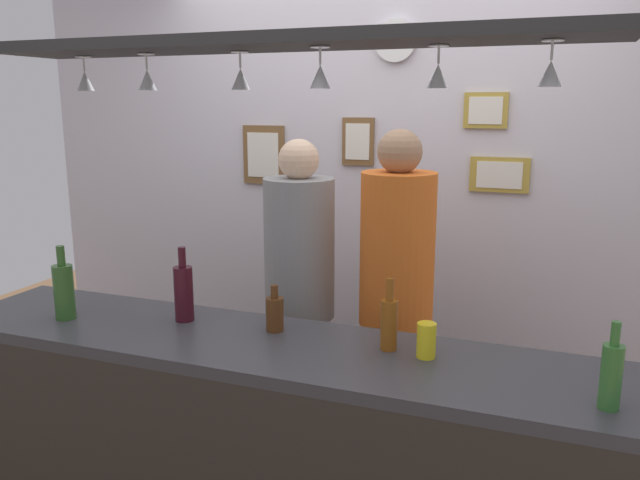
% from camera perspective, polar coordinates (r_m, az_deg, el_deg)
% --- Properties ---
extents(back_wall, '(4.40, 0.06, 2.60)m').
position_cam_1_polar(back_wall, '(3.57, 5.73, 4.06)').
color(back_wall, silver).
rests_on(back_wall, ground_plane).
extents(bar_counter, '(2.70, 0.55, 0.96)m').
position_cam_1_polar(bar_counter, '(2.33, -5.50, -17.48)').
color(bar_counter, '#38383D').
rests_on(bar_counter, ground_plane).
extents(overhead_glass_rack, '(2.20, 0.36, 0.04)m').
position_cam_1_polar(overhead_glass_rack, '(2.22, -3.85, 17.41)').
color(overhead_glass_rack, black).
extents(hanging_wineglass_far_left, '(0.07, 0.07, 0.13)m').
position_cam_1_polar(hanging_wineglass_far_left, '(2.73, -20.43, 13.37)').
color(hanging_wineglass_far_left, silver).
rests_on(hanging_wineglass_far_left, overhead_glass_rack).
extents(hanging_wineglass_left, '(0.07, 0.07, 0.13)m').
position_cam_1_polar(hanging_wineglass_left, '(2.51, -15.31, 13.86)').
color(hanging_wineglass_left, silver).
rests_on(hanging_wineglass_left, overhead_glass_rack).
extents(hanging_wineglass_center_left, '(0.07, 0.07, 0.13)m').
position_cam_1_polar(hanging_wineglass_center_left, '(2.35, -7.18, 14.32)').
color(hanging_wineglass_center_left, silver).
rests_on(hanging_wineglass_center_left, overhead_glass_rack).
extents(hanging_wineglass_center, '(0.07, 0.07, 0.13)m').
position_cam_1_polar(hanging_wineglass_center, '(2.12, 0.02, 14.64)').
color(hanging_wineglass_center, silver).
rests_on(hanging_wineglass_center, overhead_glass_rack).
extents(hanging_wineglass_center_right, '(0.07, 0.07, 0.13)m').
position_cam_1_polar(hanging_wineglass_center_right, '(2.11, 10.59, 14.45)').
color(hanging_wineglass_center_right, silver).
rests_on(hanging_wineglass_center_right, overhead_glass_rack).
extents(hanging_wineglass_right, '(0.07, 0.07, 0.13)m').
position_cam_1_polar(hanging_wineglass_right, '(2.01, 20.07, 14.04)').
color(hanging_wineglass_right, silver).
rests_on(hanging_wineglass_right, overhead_glass_rack).
extents(person_left_grey_shirt, '(0.34, 0.34, 1.64)m').
position_cam_1_polar(person_left_grey_shirt, '(3.07, -1.86, -3.15)').
color(person_left_grey_shirt, '#2D334C').
rests_on(person_left_grey_shirt, ground_plane).
extents(person_middle_orange_shirt, '(0.34, 0.34, 1.70)m').
position_cam_1_polar(person_middle_orange_shirt, '(2.92, 6.91, -3.37)').
color(person_middle_orange_shirt, '#2D334C').
rests_on(person_middle_orange_shirt, ground_plane).
extents(bottle_beer_amber_tall, '(0.06, 0.06, 0.26)m').
position_cam_1_polar(bottle_beer_amber_tall, '(2.24, 6.24, -7.39)').
color(bottle_beer_amber_tall, brown).
rests_on(bottle_beer_amber_tall, bar_counter).
extents(bottle_beer_green_import, '(0.06, 0.06, 0.26)m').
position_cam_1_polar(bottle_beer_green_import, '(2.00, 24.79, -10.94)').
color(bottle_beer_green_import, '#336B2D').
rests_on(bottle_beer_green_import, bar_counter).
extents(bottle_beer_brown_stubby, '(0.07, 0.07, 0.18)m').
position_cam_1_polar(bottle_beer_brown_stubby, '(2.42, -4.11, -6.57)').
color(bottle_beer_brown_stubby, '#512D14').
rests_on(bottle_beer_brown_stubby, bar_counter).
extents(bottle_champagne_green, '(0.08, 0.08, 0.30)m').
position_cam_1_polar(bottle_champagne_green, '(2.73, -22.11, -4.21)').
color(bottle_champagne_green, '#2D5623').
rests_on(bottle_champagne_green, bar_counter).
extents(bottle_wine_dark_red, '(0.08, 0.08, 0.30)m').
position_cam_1_polar(bottle_wine_dark_red, '(2.57, -12.20, -4.59)').
color(bottle_wine_dark_red, '#380F19').
rests_on(bottle_wine_dark_red, bar_counter).
extents(drink_can, '(0.07, 0.07, 0.12)m').
position_cam_1_polar(drink_can, '(2.20, 9.57, -8.91)').
color(drink_can, yellow).
rests_on(drink_can, bar_counter).
extents(picture_frame_lower_pair, '(0.30, 0.02, 0.18)m').
position_cam_1_polar(picture_frame_lower_pair, '(3.40, 15.88, 5.68)').
color(picture_frame_lower_pair, '#B29338').
rests_on(picture_frame_lower_pair, back_wall).
extents(picture_frame_caricature, '(0.26, 0.02, 0.34)m').
position_cam_1_polar(picture_frame_caricature, '(3.75, -5.10, 7.66)').
color(picture_frame_caricature, brown).
rests_on(picture_frame_caricature, back_wall).
extents(picture_frame_upper_small, '(0.22, 0.02, 0.18)m').
position_cam_1_polar(picture_frame_upper_small, '(3.39, 14.73, 11.24)').
color(picture_frame_upper_small, '#B29338').
rests_on(picture_frame_upper_small, back_wall).
extents(picture_frame_crest, '(0.18, 0.02, 0.26)m').
position_cam_1_polar(picture_frame_crest, '(3.53, 3.45, 8.86)').
color(picture_frame_crest, brown).
rests_on(picture_frame_crest, back_wall).
extents(wall_clock, '(0.22, 0.03, 0.22)m').
position_cam_1_polar(wall_clock, '(3.48, 6.83, 17.44)').
color(wall_clock, white).
rests_on(wall_clock, back_wall).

